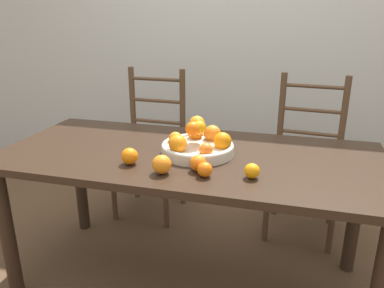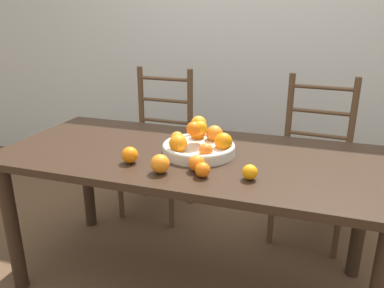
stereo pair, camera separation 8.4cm
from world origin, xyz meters
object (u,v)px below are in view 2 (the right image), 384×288
at_px(orange_loose_1, 160,164).
at_px(orange_loose_3, 203,170).
at_px(orange_loose_4, 250,172).
at_px(chair_left, 158,146).
at_px(orange_loose_0, 130,155).
at_px(chair_right, 313,164).
at_px(fruit_bowl, 199,144).
at_px(orange_loose_2, 197,163).

xyz_separation_m(orange_loose_1, orange_loose_3, (0.18, 0.01, -0.01)).
relative_size(orange_loose_4, chair_left, 0.06).
distance_m(orange_loose_0, orange_loose_1, 0.18).
height_order(orange_loose_1, chair_right, chair_right).
relative_size(fruit_bowl, chair_right, 0.34).
xyz_separation_m(orange_loose_3, chair_left, (-0.61, 0.94, -0.28)).
relative_size(orange_loose_2, chair_right, 0.07).
xyz_separation_m(orange_loose_0, orange_loose_2, (0.31, 0.01, -0.00)).
height_order(orange_loose_0, orange_loose_2, orange_loose_0).
height_order(fruit_bowl, chair_left, chair_left).
distance_m(orange_loose_2, orange_loose_4, 0.23).
bearing_deg(fruit_bowl, chair_right, 52.87).
bearing_deg(chair_left, fruit_bowl, -51.50).
height_order(orange_loose_0, orange_loose_1, orange_loose_1).
xyz_separation_m(orange_loose_0, orange_loose_1, (0.17, -0.06, 0.00)).
height_order(orange_loose_1, chair_left, chair_left).
bearing_deg(orange_loose_2, orange_loose_3, -50.85).
height_order(fruit_bowl, orange_loose_2, fruit_bowl).
xyz_separation_m(fruit_bowl, orange_loose_0, (-0.25, -0.21, -0.01)).
bearing_deg(orange_loose_0, chair_left, 106.34).
distance_m(orange_loose_4, chair_right, 0.98).
bearing_deg(chair_right, orange_loose_4, -99.75).
relative_size(orange_loose_2, orange_loose_3, 1.12).
bearing_deg(chair_right, fruit_bowl, -121.88).
bearing_deg(orange_loose_4, orange_loose_2, 176.54).
relative_size(fruit_bowl, orange_loose_3, 5.50).
bearing_deg(fruit_bowl, orange_loose_3, -69.87).
bearing_deg(orange_loose_1, orange_loose_2, 25.30).
height_order(orange_loose_4, chair_right, chair_right).
xyz_separation_m(fruit_bowl, orange_loose_1, (-0.08, -0.27, -0.01)).
bearing_deg(chair_left, orange_loose_0, -72.10).
distance_m(orange_loose_4, chair_left, 1.24).
relative_size(fruit_bowl, orange_loose_0, 4.63).
bearing_deg(orange_loose_1, chair_left, 114.33).
xyz_separation_m(orange_loose_4, chair_right, (0.24, 0.91, -0.28)).
distance_m(orange_loose_3, chair_right, 1.07).
bearing_deg(orange_loose_3, orange_loose_4, 11.15).
distance_m(chair_left, chair_right, 1.04).
bearing_deg(fruit_bowl, orange_loose_4, -38.15).
bearing_deg(orange_loose_2, orange_loose_1, -154.70).
bearing_deg(fruit_bowl, orange_loose_0, -140.35).
xyz_separation_m(orange_loose_0, chair_left, (-0.26, 0.90, -0.29)).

